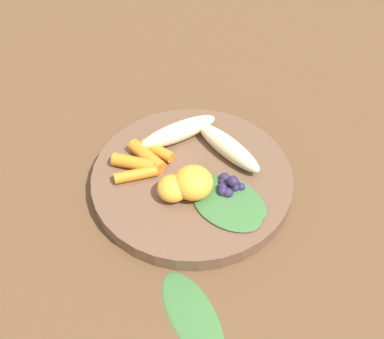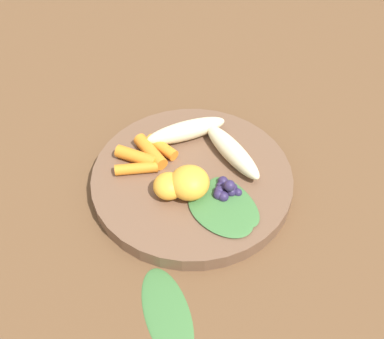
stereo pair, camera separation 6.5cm
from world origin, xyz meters
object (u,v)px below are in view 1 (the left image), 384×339
orange_segment_near (193,183)px  kale_leaf_stray (192,314)px  banana_peeled_left (179,132)px  banana_peeled_right (229,148)px  bowl (192,180)px

orange_segment_near → kale_leaf_stray: size_ratio=0.43×
banana_peeled_left → kale_leaf_stray: (0.14, 0.22, -0.03)m
banana_peeled_right → kale_leaf_stray: size_ratio=0.98×
orange_segment_near → bowl: bearing=-124.6°
bowl → kale_leaf_stray: 0.19m
kale_leaf_stray → banana_peeled_right: bearing=141.2°
banana_peeled_right → kale_leaf_stray: 0.24m
bowl → kale_leaf_stray: bowl is taller
banana_peeled_left → banana_peeled_right: size_ratio=1.00×
bowl → orange_segment_near: 0.04m
kale_leaf_stray → bowl: bearing=153.6°
banana_peeled_left → kale_leaf_stray: 0.26m
banana_peeled_left → orange_segment_near: bearing=71.7°
banana_peeled_left → kale_leaf_stray: bearing=64.6°
banana_peeled_right → orange_segment_near: size_ratio=2.29×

